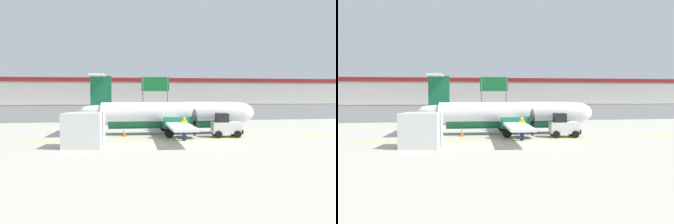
# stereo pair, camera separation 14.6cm
# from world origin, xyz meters

# --- Properties ---
(ground_plane) EXTENTS (140.00, 140.00, 0.01)m
(ground_plane) POSITION_xyz_m (0.00, 2.00, 0.00)
(ground_plane) COLOR #B7B2A3
(perimeter_fence) EXTENTS (98.00, 0.10, 2.10)m
(perimeter_fence) POSITION_xyz_m (0.00, 18.00, 1.12)
(perimeter_fence) COLOR gray
(perimeter_fence) RESTS_ON ground
(parking_lot_strip) EXTENTS (98.00, 17.00, 0.12)m
(parking_lot_strip) POSITION_xyz_m (0.00, 29.50, 0.06)
(parking_lot_strip) COLOR #38383A
(parking_lot_strip) RESTS_ON ground
(background_building) EXTENTS (91.00, 8.10, 6.50)m
(background_building) POSITION_xyz_m (0.00, 47.99, 3.26)
(background_building) COLOR #BCB7B2
(background_building) RESTS_ON ground
(commuter_airplane) EXTENTS (14.89, 16.06, 4.92)m
(commuter_airplane) POSITION_xyz_m (-0.06, 5.37, 1.60)
(commuter_airplane) COLOR white
(commuter_airplane) RESTS_ON ground
(baggage_tug) EXTENTS (2.40, 1.51, 1.88)m
(baggage_tug) POSITION_xyz_m (3.68, 2.83, 0.86)
(baggage_tug) COLOR silver
(baggage_tug) RESTS_ON ground
(ground_crew_worker) EXTENTS (0.48, 0.48, 1.70)m
(ground_crew_worker) POSITION_xyz_m (0.10, 1.43, 0.95)
(ground_crew_worker) COLOR #191E4C
(ground_crew_worker) RESTS_ON ground
(cargo_container) EXTENTS (2.63, 2.29, 2.20)m
(cargo_container) POSITION_xyz_m (-6.81, -0.50, 1.10)
(cargo_container) COLOR silver
(cargo_container) RESTS_ON ground
(traffic_cone_near_left) EXTENTS (0.36, 0.36, 0.64)m
(traffic_cone_near_left) POSITION_xyz_m (-4.18, 4.48, 0.31)
(traffic_cone_near_left) COLOR orange
(traffic_cone_near_left) RESTS_ON ground
(traffic_cone_near_right) EXTENTS (0.36, 0.36, 0.64)m
(traffic_cone_near_right) POSITION_xyz_m (-6.69, 4.79, 0.31)
(traffic_cone_near_right) COLOR orange
(traffic_cone_near_right) RESTS_ON ground
(parked_car_0) EXTENTS (4.37, 2.39, 1.58)m
(parked_car_0) POSITION_xyz_m (-15.80, 28.16, 0.89)
(parked_car_0) COLOR silver
(parked_car_0) RESTS_ON parking_lot_strip
(parked_car_1) EXTENTS (4.36, 2.35, 1.58)m
(parked_car_1) POSITION_xyz_m (-10.77, 27.25, 0.89)
(parked_car_1) COLOR black
(parked_car_1) RESTS_ON parking_lot_strip
(parked_car_2) EXTENTS (4.34, 2.32, 1.58)m
(parked_car_2) POSITION_xyz_m (-6.45, 28.75, 0.89)
(parked_car_2) COLOR gray
(parked_car_2) RESTS_ON parking_lot_strip
(parked_car_3) EXTENTS (4.25, 2.11, 1.58)m
(parked_car_3) POSITION_xyz_m (-2.51, 25.74, 0.89)
(parked_car_3) COLOR navy
(parked_car_3) RESTS_ON parking_lot_strip
(parked_car_4) EXTENTS (4.29, 2.19, 1.58)m
(parked_car_4) POSITION_xyz_m (3.13, 35.22, 0.89)
(parked_car_4) COLOR #B28C19
(parked_car_4) RESTS_ON parking_lot_strip
(parked_car_5) EXTENTS (4.27, 2.15, 1.58)m
(parked_car_5) POSITION_xyz_m (7.52, 29.02, 0.89)
(parked_car_5) COLOR gray
(parked_car_5) RESTS_ON parking_lot_strip
(parked_car_6) EXTENTS (4.25, 2.11, 1.58)m
(parked_car_6) POSITION_xyz_m (11.83, 32.00, 0.89)
(parked_car_6) COLOR slate
(parked_car_6) RESTS_ON parking_lot_strip
(parked_car_7) EXTENTS (4.30, 2.21, 1.58)m
(parked_car_7) POSITION_xyz_m (15.00, 33.67, 0.89)
(parked_car_7) COLOR red
(parked_car_7) RESTS_ON parking_lot_strip
(highway_sign) EXTENTS (3.60, 0.14, 5.50)m
(highway_sign) POSITION_xyz_m (0.21, 20.25, 4.14)
(highway_sign) COLOR slate
(highway_sign) RESTS_ON ground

